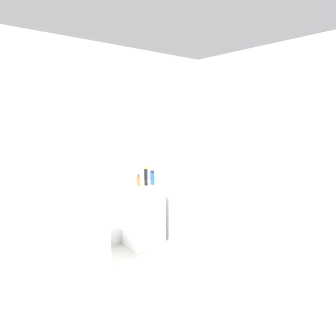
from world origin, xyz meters
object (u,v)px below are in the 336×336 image
Objects in this scene: sink at (102,214)px; shampoo_bottle_blue at (152,178)px; soap_dispenser at (138,181)px; shampoo_bottle_tall_black at (146,176)px.

shampoo_bottle_blue is (0.79, 0.18, 0.24)m from sink.
sink is 0.69m from soap_dispenser.
shampoo_bottle_tall_black is 0.09m from shampoo_bottle_blue.
sink is at bearing -167.40° from shampoo_bottle_blue.
shampoo_bottle_tall_black is at bearing -19.22° from soap_dispenser.
sink is 0.78m from shampoo_bottle_tall_black.
sink is 5.20× the size of shampoo_bottle_blue.
shampoo_bottle_blue is at bearing 12.60° from sink.
sink is at bearing -159.08° from soap_dispenser.
shampoo_bottle_blue reaches higher than soap_dispenser.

